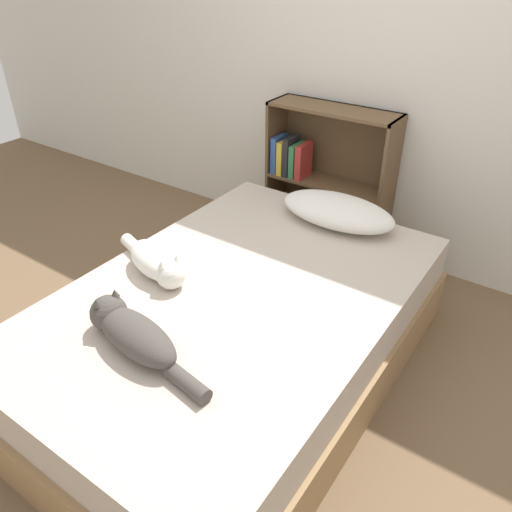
# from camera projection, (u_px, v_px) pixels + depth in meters

# --- Properties ---
(ground_plane) EXTENTS (8.00, 8.00, 0.00)m
(ground_plane) POSITION_uv_depth(u_px,v_px,m) (239.00, 369.00, 2.49)
(ground_plane) COLOR brown
(wall_back) EXTENTS (8.00, 0.06, 2.50)m
(wall_back) POSITION_uv_depth(u_px,v_px,m) (387.00, 57.00, 2.84)
(wall_back) COLOR silver
(wall_back) RESTS_ON ground_plane
(bed) EXTENTS (1.35, 2.04, 0.49)m
(bed) POSITION_uv_depth(u_px,v_px,m) (238.00, 332.00, 2.36)
(bed) COLOR #99754C
(bed) RESTS_ON ground_plane
(pillow) EXTENTS (0.65, 0.34, 0.15)m
(pillow) POSITION_uv_depth(u_px,v_px,m) (338.00, 211.00, 2.72)
(pillow) COLOR white
(pillow) RESTS_ON bed
(cat_light) EXTENTS (0.52, 0.28, 0.16)m
(cat_light) POSITION_uv_depth(u_px,v_px,m) (157.00, 262.00, 2.30)
(cat_light) COLOR white
(cat_light) RESTS_ON bed
(cat_dark) EXTENTS (0.64, 0.23, 0.17)m
(cat_dark) POSITION_uv_depth(u_px,v_px,m) (132.00, 332.00, 1.88)
(cat_dark) COLOR #47423D
(cat_dark) RESTS_ON bed
(bookshelf) EXTENTS (0.82, 0.26, 0.96)m
(bookshelf) POSITION_uv_depth(u_px,v_px,m) (325.00, 176.00, 3.27)
(bookshelf) COLOR brown
(bookshelf) RESTS_ON ground_plane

